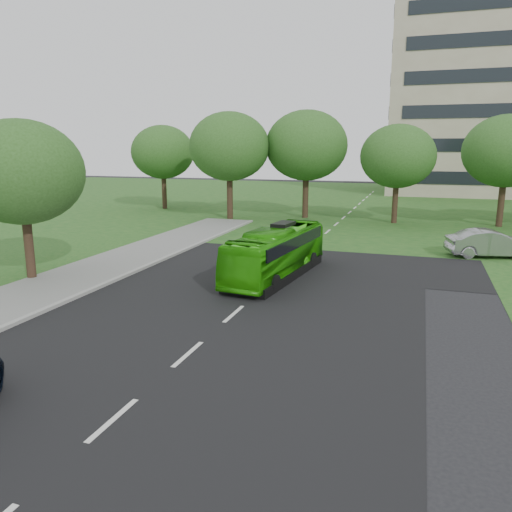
{
  "coord_description": "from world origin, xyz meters",
  "views": [
    {
      "loc": [
        6.53,
        -15.03,
        6.29
      ],
      "look_at": [
        -0.18,
        5.27,
        1.6
      ],
      "focal_mm": 35.0,
      "sensor_mm": 36.0,
      "label": 1
    }
  ],
  "objects_px": {
    "tree_park_b": "(307,146)",
    "tree_park_f": "(163,152)",
    "tree_park_d": "(507,151)",
    "bus": "(277,253)",
    "tree_side_near": "(22,172)",
    "tree_park_a": "(229,147)",
    "tree_park_c": "(398,156)",
    "sedan": "(491,243)"
  },
  "relations": [
    {
      "from": "tree_park_a",
      "to": "tree_park_f",
      "type": "bearing_deg",
      "value": 152.23
    },
    {
      "from": "tree_park_d",
      "to": "tree_side_near",
      "type": "relative_size",
      "value": 1.16
    },
    {
      "from": "tree_park_c",
      "to": "tree_park_d",
      "type": "relative_size",
      "value": 0.93
    },
    {
      "from": "sedan",
      "to": "tree_park_c",
      "type": "bearing_deg",
      "value": 13.13
    },
    {
      "from": "tree_park_b",
      "to": "tree_park_c",
      "type": "distance_m",
      "value": 7.94
    },
    {
      "from": "tree_park_b",
      "to": "tree_side_near",
      "type": "bearing_deg",
      "value": -106.96
    },
    {
      "from": "tree_park_b",
      "to": "bus",
      "type": "xyz_separation_m",
      "value": [
        3.31,
        -21.0,
        -5.18
      ]
    },
    {
      "from": "tree_park_a",
      "to": "bus",
      "type": "height_order",
      "value": "tree_park_a"
    },
    {
      "from": "tree_side_near",
      "to": "sedan",
      "type": "height_order",
      "value": "tree_side_near"
    },
    {
      "from": "tree_park_c",
      "to": "bus",
      "type": "bearing_deg",
      "value": -102.69
    },
    {
      "from": "tree_park_a",
      "to": "tree_park_c",
      "type": "xyz_separation_m",
      "value": [
        14.07,
        1.9,
        -0.79
      ]
    },
    {
      "from": "tree_park_c",
      "to": "tree_side_near",
      "type": "xyz_separation_m",
      "value": [
        -15.58,
        -24.49,
        -0.38
      ]
    },
    {
      "from": "tree_park_b",
      "to": "tree_park_d",
      "type": "relative_size",
      "value": 1.08
    },
    {
      "from": "tree_park_b",
      "to": "tree_park_f",
      "type": "distance_m",
      "value": 15.51
    },
    {
      "from": "sedan",
      "to": "tree_park_a",
      "type": "bearing_deg",
      "value": 49.68
    },
    {
      "from": "tree_park_b",
      "to": "tree_park_f",
      "type": "relative_size",
      "value": 1.12
    },
    {
      "from": "tree_park_c",
      "to": "tree_park_f",
      "type": "xyz_separation_m",
      "value": [
        -23.21,
        2.92,
        0.24
      ]
    },
    {
      "from": "tree_park_c",
      "to": "tree_park_d",
      "type": "height_order",
      "value": "tree_park_d"
    },
    {
      "from": "tree_park_a",
      "to": "tree_side_near",
      "type": "distance_m",
      "value": 22.67
    },
    {
      "from": "tree_park_d",
      "to": "tree_side_near",
      "type": "distance_m",
      "value": 34.57
    },
    {
      "from": "tree_park_a",
      "to": "tree_park_b",
      "type": "height_order",
      "value": "tree_park_b"
    },
    {
      "from": "tree_park_c",
      "to": "tree_park_f",
      "type": "bearing_deg",
      "value": 172.84
    },
    {
      "from": "tree_park_d",
      "to": "bus",
      "type": "bearing_deg",
      "value": -121.36
    },
    {
      "from": "tree_side_near",
      "to": "bus",
      "type": "xyz_separation_m",
      "value": [
        11.04,
        4.34,
        -3.93
      ]
    },
    {
      "from": "tree_park_a",
      "to": "tree_park_f",
      "type": "height_order",
      "value": "tree_park_a"
    },
    {
      "from": "tree_park_b",
      "to": "sedan",
      "type": "bearing_deg",
      "value": -42.65
    },
    {
      "from": "tree_side_near",
      "to": "bus",
      "type": "relative_size",
      "value": 0.87
    },
    {
      "from": "tree_park_b",
      "to": "tree_side_near",
      "type": "height_order",
      "value": "tree_park_b"
    },
    {
      "from": "tree_park_a",
      "to": "tree_park_d",
      "type": "height_order",
      "value": "tree_park_a"
    },
    {
      "from": "tree_park_b",
      "to": "tree_park_d",
      "type": "xyz_separation_m",
      "value": [
        15.99,
        -0.2,
        -0.44
      ]
    },
    {
      "from": "tree_park_b",
      "to": "tree_park_a",
      "type": "bearing_deg",
      "value": -156.11
    },
    {
      "from": "tree_park_f",
      "to": "tree_side_near",
      "type": "relative_size",
      "value": 1.12
    },
    {
      "from": "tree_park_b",
      "to": "sedan",
      "type": "height_order",
      "value": "tree_park_b"
    },
    {
      "from": "tree_park_d",
      "to": "tree_park_f",
      "type": "height_order",
      "value": "tree_park_d"
    },
    {
      "from": "tree_park_d",
      "to": "sedan",
      "type": "bearing_deg",
      "value": -99.33
    },
    {
      "from": "tree_side_near",
      "to": "sedan",
      "type": "distance_m",
      "value": 25.38
    },
    {
      "from": "tree_park_a",
      "to": "sedan",
      "type": "bearing_deg",
      "value": -26.55
    },
    {
      "from": "tree_park_a",
      "to": "tree_park_f",
      "type": "xyz_separation_m",
      "value": [
        -9.14,
        4.81,
        -0.55
      ]
    },
    {
      "from": "tree_park_b",
      "to": "bus",
      "type": "bearing_deg",
      "value": -81.04
    },
    {
      "from": "tree_park_c",
      "to": "tree_park_d",
      "type": "distance_m",
      "value": 8.18
    },
    {
      "from": "tree_park_a",
      "to": "bus",
      "type": "distance_m",
      "value": 21.21
    },
    {
      "from": "tree_park_c",
      "to": "bus",
      "type": "height_order",
      "value": "tree_park_c"
    }
  ]
}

